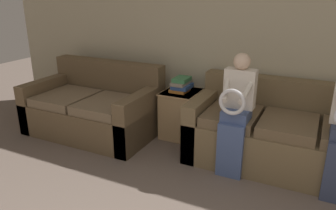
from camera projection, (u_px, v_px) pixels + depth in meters
wall_back at (285, 39)px, 3.62m from camera, size 7.96×0.06×2.55m
couch_main at (288, 137)px, 3.45m from camera, size 2.05×0.91×0.87m
couch_side at (95, 109)px, 4.29m from camera, size 1.64×0.97×0.89m
child_left_seated at (236, 110)px, 3.21m from camera, size 0.31×0.37×1.22m
side_shelf at (181, 113)px, 4.16m from camera, size 0.43×0.50×0.60m
book_stack at (181, 85)px, 4.03m from camera, size 0.23×0.31×0.18m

